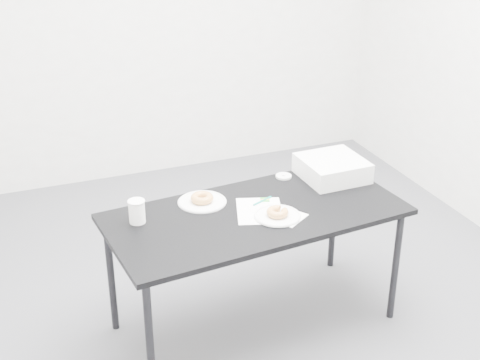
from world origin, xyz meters
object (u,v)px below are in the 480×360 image
object	(u,v)px
table	(256,221)
pen	(262,201)
plate_near	(277,216)
donut_far	(202,198)
plate_far	(202,202)
scorecard	(259,211)
bakery_box	(332,168)
donut_near	(277,212)
coffee_cup	(137,211)

from	to	relation	value
table	pen	distance (m)	0.13
pen	plate_near	size ratio (longest dim) A/B	0.57
pen	donut_far	xyz separation A→B (m)	(-0.29, 0.11, 0.02)
pen	plate_far	distance (m)	0.31
scorecard	donut_far	distance (m)	0.31
bakery_box	table	bearing A→B (deg)	-159.60
donut_near	donut_far	bearing A→B (deg)	136.25
plate_near	coffee_cup	size ratio (longest dim) A/B	1.96
scorecard	coffee_cup	distance (m)	0.61
donut_near	bakery_box	size ratio (longest dim) A/B	0.33
plate_near	donut_near	size ratio (longest dim) A/B	2.13
pen	coffee_cup	bearing A→B (deg)	153.53
plate_near	scorecard	bearing A→B (deg)	122.61
donut_near	donut_far	xyz separation A→B (m)	(-0.29, 0.28, -0.00)
scorecard	plate_near	size ratio (longest dim) A/B	1.23
table	pen	bearing A→B (deg)	44.54
donut_far	coffee_cup	distance (m)	0.37
pen	table	bearing A→B (deg)	-154.48
donut_far	bakery_box	size ratio (longest dim) A/B	0.36
table	donut_near	distance (m)	0.14
donut_far	bakery_box	bearing A→B (deg)	2.14
pen	plate_far	size ratio (longest dim) A/B	0.53
donut_near	bakery_box	xyz separation A→B (m)	(0.47, 0.31, 0.03)
table	pen	world-z (taller)	pen
donut_far	bakery_box	xyz separation A→B (m)	(0.76, 0.03, 0.03)
scorecard	pen	distance (m)	0.10
plate_far	donut_far	bearing A→B (deg)	180.00
pen	scorecard	bearing A→B (deg)	-145.88
bakery_box	plate_near	bearing A→B (deg)	-148.10
coffee_cup	scorecard	bearing A→B (deg)	-10.36
donut_near	coffee_cup	xyz separation A→B (m)	(-0.65, 0.20, 0.03)
donut_near	bakery_box	bearing A→B (deg)	33.53
scorecard	donut_far	xyz separation A→B (m)	(-0.24, 0.19, 0.02)
plate_near	bakery_box	distance (m)	0.56
table	coffee_cup	bearing A→B (deg)	163.85
scorecard	plate_near	xyz separation A→B (m)	(0.06, -0.09, 0.00)
table	pen	xyz separation A→B (m)	(0.07, 0.09, 0.06)
plate_far	scorecard	bearing A→B (deg)	-39.02
pen	bakery_box	world-z (taller)	bakery_box
scorecard	table	bearing A→B (deg)	-160.32
scorecard	coffee_cup	bearing A→B (deg)	-171.77
table	bakery_box	distance (m)	0.60
pen	coffee_cup	distance (m)	0.65
scorecard	donut_near	xyz separation A→B (m)	(0.06, -0.09, 0.03)
table	coffee_cup	distance (m)	0.59
scorecard	pen	world-z (taller)	pen
plate_near	plate_far	world-z (taller)	plate_near
table	donut_far	distance (m)	0.30
pen	bakery_box	distance (m)	0.50
scorecard	plate_far	world-z (taller)	plate_far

